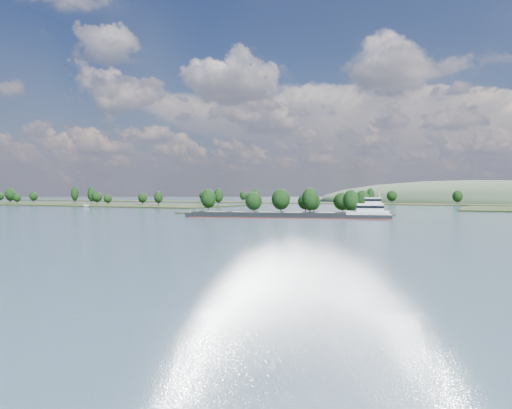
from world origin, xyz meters
The scene contains 7 objects.
ground centered at (0.00, 120.00, 0.00)m, with size 1800.00×1800.00×0.00m, color #34495B.
tree_island centered at (5.55, 179.05, 3.79)m, with size 100.00×31.39×13.04m.
left_bank centered at (-229.26, 260.09, 0.87)m, with size 300.00×80.00×16.15m.
back_shoreline centered at (8.53, 399.80, 0.68)m, with size 900.00×60.00×14.31m.
hill_west centered at (60.00, 500.00, 0.00)m, with size 320.00×160.00×44.00m, color #354831.
cargo_barge centered at (19.77, 157.11, 1.44)m, with size 84.01×32.13×11.42m.
motorboat centered at (-164.39, 217.60, 1.06)m, with size 2.06×5.48×2.11m, color silver.
Camera 1 is at (98.02, -32.04, 10.79)m, focal length 35.00 mm.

